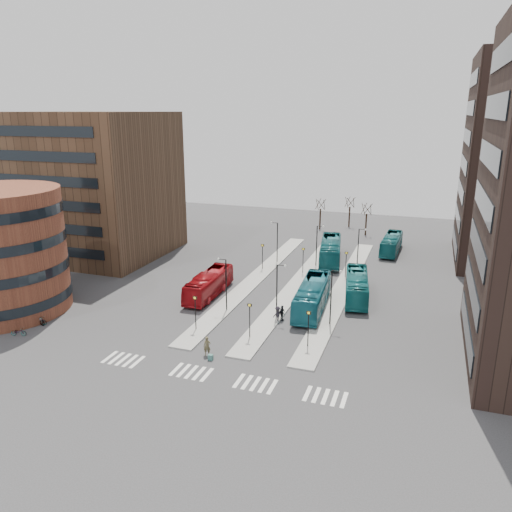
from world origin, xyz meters
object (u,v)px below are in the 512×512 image
(traveller, at_px, (207,346))
(bicycle_near, at_px, (19,332))
(teal_bus_c, at_px, (357,286))
(bicycle_far, at_px, (39,321))
(suitcase, at_px, (211,357))
(teal_bus_a, at_px, (312,296))
(commuter_c, at_px, (278,314))
(bicycle_mid, at_px, (38,321))
(teal_bus_b, at_px, (330,250))
(commuter_a, at_px, (203,300))
(commuter_b, at_px, (282,313))
(red_bus, at_px, (209,284))
(teal_bus_d, at_px, (391,244))

(traveller, distance_m, bicycle_near, 20.19)
(teal_bus_c, relative_size, bicycle_far, 6.46)
(traveller, bearing_deg, suitcase, -66.16)
(teal_bus_a, height_order, commuter_c, teal_bus_a)
(bicycle_far, bearing_deg, suitcase, -101.36)
(bicycle_near, bearing_deg, bicycle_mid, -16.10)
(teal_bus_c, xyz_separation_m, commuter_c, (-7.08, -9.99, -0.68))
(teal_bus_c, bearing_deg, bicycle_near, -153.10)
(teal_bus_a, height_order, bicycle_far, teal_bus_a)
(suitcase, xyz_separation_m, teal_bus_b, (4.35, 34.73, 1.45))
(bicycle_far, bearing_deg, bicycle_mid, 172.04)
(suitcase, height_order, teal_bus_c, teal_bus_c)
(commuter_a, relative_size, commuter_b, 0.85)
(commuter_b, bearing_deg, commuter_a, 103.49)
(red_bus, relative_size, teal_bus_d, 1.02)
(teal_bus_a, height_order, teal_bus_b, teal_bus_b)
(traveller, bearing_deg, teal_bus_b, 63.73)
(suitcase, xyz_separation_m, traveller, (-0.68, 0.76, 0.66))
(bicycle_near, height_order, bicycle_mid, bicycle_mid)
(commuter_b, distance_m, bicycle_far, 26.22)
(teal_bus_a, relative_size, traveller, 6.46)
(suitcase, distance_m, red_bus, 16.90)
(suitcase, bearing_deg, bicycle_far, 174.21)
(teal_bus_c, height_order, commuter_a, teal_bus_c)
(red_bus, xyz_separation_m, commuter_a, (0.79, -3.58, -0.74))
(commuter_c, bearing_deg, teal_bus_a, -174.06)
(suitcase, height_order, bicycle_mid, bicycle_mid)
(suitcase, height_order, bicycle_near, bicycle_near)
(traveller, relative_size, bicycle_mid, 1.10)
(teal_bus_d, relative_size, commuter_a, 6.98)
(teal_bus_b, relative_size, teal_bus_d, 1.18)
(red_bus, bearing_deg, bicycle_far, -135.30)
(teal_bus_c, relative_size, commuter_c, 6.42)
(teal_bus_b, relative_size, bicycle_near, 7.65)
(suitcase, bearing_deg, teal_bus_d, 71.12)
(teal_bus_c, bearing_deg, bicycle_mid, -156.68)
(teal_bus_b, relative_size, bicycle_far, 7.20)
(traveller, relative_size, commuter_c, 1.08)
(teal_bus_d, relative_size, traveller, 5.62)
(teal_bus_b, height_order, teal_bus_d, teal_bus_b)
(teal_bus_b, height_order, bicycle_far, teal_bus_b)
(red_bus, bearing_deg, teal_bus_b, 58.38)
(commuter_b, bearing_deg, commuter_c, 148.67)
(traveller, height_order, commuter_b, traveller)
(teal_bus_b, bearing_deg, traveller, -107.53)
(commuter_c, distance_m, bicycle_far, 25.74)
(commuter_b, distance_m, bicycle_near, 27.44)
(teal_bus_b, bearing_deg, bicycle_far, -135.90)
(teal_bus_a, xyz_separation_m, commuter_c, (-2.77, -4.57, -0.81))
(commuter_a, bearing_deg, teal_bus_c, -172.70)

